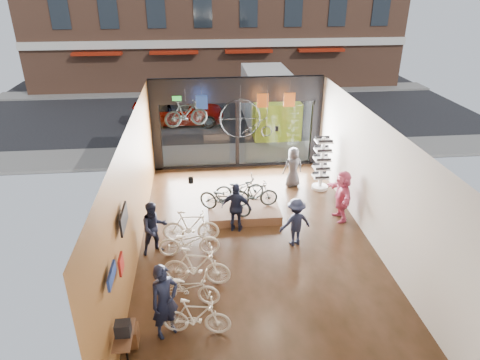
{
  "coord_description": "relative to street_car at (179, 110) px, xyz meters",
  "views": [
    {
      "loc": [
        -1.6,
        -10.84,
        7.41
      ],
      "look_at": [
        -0.35,
        1.4,
        1.52
      ],
      "focal_mm": 32.0,
      "sensor_mm": 36.0,
      "label": 1
    }
  ],
  "objects": [
    {
      "name": "wall_merch",
      "position": [
        -0.75,
        -15.5,
        0.47
      ],
      "size": [
        0.4,
        2.4,
        2.6
      ],
      "primitive_type": null,
      "color": "navy",
      "rests_on": "wall_left"
    },
    {
      "name": "wall_left",
      "position": [
        -0.89,
        -12.0,
        1.07
      ],
      "size": [
        0.04,
        12.0,
        3.8
      ],
      "primitive_type": "cube",
      "color": "#955B2E",
      "rests_on": "ground"
    },
    {
      "name": "street_car",
      "position": [
        0.0,
        0.0,
        0.0
      ],
      "size": [
        4.87,
        1.96,
        1.66
      ],
      "primitive_type": "imported",
      "rotation": [
        0.0,
        0.0,
        1.57
      ],
      "color": "gray",
      "rests_on": "street_road"
    },
    {
      "name": "customer_5",
      "position": [
        5.63,
        -10.79,
        0.04
      ],
      "size": [
        0.62,
        1.65,
        1.75
      ],
      "primitive_type": "imported",
      "rotation": [
        0.0,
        0.0,
        4.78
      ],
      "color": "#CC4C72",
      "rests_on": "ground_plane"
    },
    {
      "name": "customer_2",
      "position": [
        2.12,
        -11.15,
        -0.01
      ],
      "size": [
        1.04,
        0.67,
        1.65
      ],
      "primitive_type": "imported",
      "rotation": [
        0.0,
        0.0,
        2.84
      ],
      "color": "#161C33",
      "rests_on": "ground_plane"
    },
    {
      "name": "floor_bike_5",
      "position": [
        0.67,
        -11.63,
        -0.31
      ],
      "size": [
        1.77,
        0.62,
        1.05
      ],
      "primitive_type": "imported",
      "rotation": [
        0.0,
        0.0,
        1.49
      ],
      "color": "beige",
      "rests_on": "ground_plane"
    },
    {
      "name": "display_bike_left",
      "position": [
        1.8,
        -10.5,
        -0.04
      ],
      "size": [
        1.94,
        1.53,
        0.98
      ],
      "primitive_type": "imported",
      "rotation": [
        0.0,
        0.0,
        1.03
      ],
      "color": "black",
      "rests_on": "display_platform"
    },
    {
      "name": "sidewalk_far",
      "position": [
        2.63,
        7.0,
        -0.77
      ],
      "size": [
        30.0,
        2.0,
        0.12
      ],
      "primitive_type": "cube",
      "color": "slate",
      "rests_on": "ground"
    },
    {
      "name": "jersey_mid",
      "position": [
        3.55,
        -6.8,
        2.22
      ],
      "size": [
        0.45,
        0.03,
        0.55
      ],
      "primitive_type": "cube",
      "color": "#CC5919",
      "rests_on": "ceiling"
    },
    {
      "name": "display_bike_right",
      "position": [
        2.36,
        -9.64,
        -0.08
      ],
      "size": [
        1.74,
        0.69,
        0.9
      ],
      "primitive_type": "imported",
      "rotation": [
        0.0,
        0.0,
        1.63
      ],
      "color": "black",
      "rests_on": "display_platform"
    },
    {
      "name": "sidewalk_near",
      "position": [
        2.63,
        -4.8,
        -0.77
      ],
      "size": [
        30.0,
        2.4,
        0.12
      ],
      "primitive_type": "cube",
      "color": "slate",
      "rests_on": "ground"
    },
    {
      "name": "hung_bike",
      "position": [
        0.61,
        -7.8,
        2.09
      ],
      "size": [
        1.64,
        0.8,
        0.95
      ],
      "primitive_type": "imported",
      "rotation": [
        0.0,
        0.0,
        1.8
      ],
      "color": "black",
      "rests_on": "ceiling"
    },
    {
      "name": "floor_bike_2",
      "position": [
        0.58,
        -14.34,
        -0.39
      ],
      "size": [
        1.75,
        1.01,
        0.87
      ],
      "primitive_type": "imported",
      "rotation": [
        0.0,
        0.0,
        1.29
      ],
      "color": "beige",
      "rests_on": "ground_plane"
    },
    {
      "name": "ground_plane",
      "position": [
        2.63,
        -12.0,
        -0.85
      ],
      "size": [
        7.0,
        12.0,
        0.04
      ],
      "primitive_type": "cube",
      "color": "black",
      "rests_on": "ground"
    },
    {
      "name": "customer_0",
      "position": [
        0.13,
        -15.37,
        0.1
      ],
      "size": [
        0.81,
        0.75,
        1.86
      ],
      "primitive_type": "imported",
      "rotation": [
        0.0,
        0.0,
        0.6
      ],
      "color": "#161C33",
      "rests_on": "ground_plane"
    },
    {
      "name": "display_bike_mid",
      "position": [
        2.83,
        -10.18,
        -0.06
      ],
      "size": [
        1.57,
        0.46,
        0.94
      ],
      "primitive_type": "imported",
      "rotation": [
        0.0,
        0.0,
        1.56
      ],
      "color": "black",
      "rests_on": "display_platform"
    },
    {
      "name": "box_truck",
      "position": [
        4.85,
        -1.0,
        0.57
      ],
      "size": [
        2.37,
        7.1,
        2.8
      ],
      "primitive_type": null,
      "color": "silver",
      "rests_on": "street_road"
    },
    {
      "name": "jersey_left",
      "position": [
        1.2,
        -6.8,
        2.22
      ],
      "size": [
        0.45,
        0.03,
        0.55
      ],
      "primitive_type": "cube",
      "color": "#1E3F99",
      "rests_on": "ceiling"
    },
    {
      "name": "wall_right",
      "position": [
        6.15,
        -12.0,
        1.07
      ],
      "size": [
        0.04,
        12.0,
        3.8
      ],
      "primitive_type": "cube",
      "color": "beige",
      "rests_on": "ground"
    },
    {
      "name": "exit_sign",
      "position": [
        0.23,
        -6.12,
        2.22
      ],
      "size": [
        0.35,
        0.06,
        0.18
      ],
      "primitive_type": "cube",
      "color": "#198C26",
      "rests_on": "storefront"
    },
    {
      "name": "street_road",
      "position": [
        2.63,
        3.0,
        -0.84
      ],
      "size": [
        30.0,
        18.0,
        0.02
      ],
      "primitive_type": "cube",
      "color": "black",
      "rests_on": "ground"
    },
    {
      "name": "customer_1",
      "position": [
        -0.37,
        -12.11,
        -0.01
      ],
      "size": [
        0.99,
        0.9,
        1.65
      ],
      "primitive_type": "imported",
      "rotation": [
        0.0,
        0.0,
        0.43
      ],
      "color": "#161C33",
      "rests_on": "ground_plane"
    },
    {
      "name": "ceiling",
      "position": [
        2.63,
        -12.0,
        2.99
      ],
      "size": [
        7.0,
        12.0,
        0.04
      ],
      "primitive_type": "cube",
      "color": "black",
      "rests_on": "ground"
    },
    {
      "name": "penny_farthing",
      "position": [
        2.94,
        -7.44,
        1.67
      ],
      "size": [
        1.92,
        0.06,
        1.54
      ],
      "primitive_type": null,
      "color": "black",
      "rests_on": "ceiling"
    },
    {
      "name": "display_platform",
      "position": [
        2.45,
        -10.12,
        -0.68
      ],
      "size": [
        2.4,
        1.8,
        0.3
      ],
      "primitive_type": "cube",
      "color": "#4B331D",
      "rests_on": "ground_plane"
    },
    {
      "name": "customer_4",
      "position": [
        4.58,
        -8.16,
        -0.04
      ],
      "size": [
        0.84,
        0.62,
        1.57
      ],
      "primitive_type": "imported",
      "rotation": [
        0.0,
        0.0,
        3.31
      ],
      "color": "#3F3F44",
      "rests_on": "ground_plane"
    },
    {
      "name": "floor_bike_4",
      "position": [
        0.62,
        -12.36,
        -0.37
      ],
      "size": [
        1.76,
        0.62,
        0.93
      ],
      "primitive_type": "imported",
      "rotation": [
        0.0,
        0.0,
        1.57
      ],
      "color": "beige",
      "rests_on": "ground_plane"
    },
    {
      "name": "floor_bike_3",
      "position": [
        0.83,
        -13.66,
        -0.29
      ],
      "size": [
        1.86,
        0.86,
        1.08
      ],
      "primitive_type": "imported",
      "rotation": [
        0.0,
        0.0,
        1.37
      ],
      "color": "beige",
      "rests_on": "ground_plane"
    },
    {
      "name": "storefront",
      "position": [
        2.63,
        -6.0,
        1.07
      ],
      "size": [
        7.0,
        0.26,
        3.8
      ],
      "primitive_type": null,
      "color": "black",
      "rests_on": "ground"
    },
    {
      "name": "wall_back",
      "position": [
        2.63,
        -18.02,
        1.07
      ],
      "size": [
        7.0,
        0.04,
        3.8
      ],
      "primitive_type": "cube",
      "color": "beige",
      "rests_on": "ground"
    },
    {
      "name": "sunglasses_rack",
      "position": [
        5.58,
        -8.5,
        0.21
      ],
      "size": [
        0.69,
        0.6,
        2.08
      ],
      "primitive_type": null,
      "rotation": [
        0.0,
        0.0,
        -0.17
      ],
      "color": "white",
      "rests_on": "ground_plane"
    },
    {
      "name": "jersey_right",
      "position": [
        4.6,
        -6.8,
        2.22
      ],
      "size": [
        0.45,
        0.03,
        0.55
      ],
      "primitive_type": "cube",
      "color": "#CC5919",
      "rests_on": "ceiling"
    },
    {
      "name": "floor_bike_1",
      "position": [
        0.8,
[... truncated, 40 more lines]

